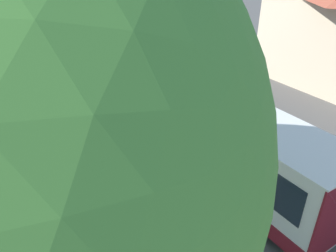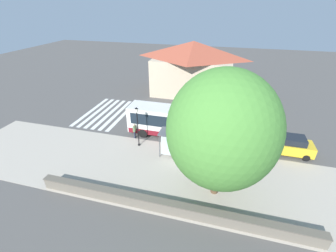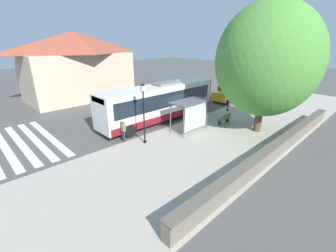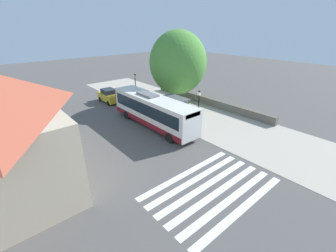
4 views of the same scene
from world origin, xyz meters
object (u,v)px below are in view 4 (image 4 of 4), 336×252
object	(u,v)px
street_lamp_far	(136,87)
parked_car_behind_bus	(109,96)
bus_shelter	(177,101)
bus	(153,110)
street_lamp_near	(198,107)
shade_tree	(178,63)
bench	(164,105)
pedestrian	(196,128)

from	to	relation	value
street_lamp_far	parked_car_behind_bus	size ratio (longest dim) A/B	1.09
parked_car_behind_bus	bus_shelter	bearing A→B (deg)	107.22
bus	street_lamp_near	xyz separation A→B (m)	(-2.80, 3.99, 0.75)
bus	shade_tree	size ratio (longest dim) A/B	1.21
bench	bus_shelter	bearing A→B (deg)	75.41
pedestrian	bench	xyz separation A→B (m)	(-2.97, -8.59, -0.55)
bench	parked_car_behind_bus	size ratio (longest dim) A/B	0.39
pedestrian	street_lamp_near	xyz separation A→B (m)	(-1.24, -0.96, 1.55)
bus_shelter	street_lamp_far	distance (m)	7.30
street_lamp_near	bus_shelter	bearing A→B (deg)	-101.11
bus	parked_car_behind_bus	bearing A→B (deg)	-91.57
bus	bench	size ratio (longest dim) A/B	7.69
bus_shelter	shade_tree	bearing A→B (deg)	-133.32
bench	shade_tree	distance (m)	5.86
bus	pedestrian	distance (m)	5.25
street_lamp_near	shade_tree	size ratio (longest dim) A/B	0.44
bus_shelter	pedestrian	distance (m)	5.56
pedestrian	street_lamp_far	size ratio (longest dim) A/B	0.40
street_lamp_far	shade_tree	xyz separation A→B (m)	(-4.77, 3.23, 3.04)
bench	street_lamp_far	distance (m)	4.64
street_lamp_near	parked_car_behind_bus	xyz separation A→B (m)	(2.51, -14.76, -1.65)
pedestrian	shade_tree	world-z (taller)	shade_tree
bus	bus_shelter	world-z (taller)	bus
bus_shelter	street_lamp_far	bearing A→B (deg)	-82.03
bus	street_lamp_near	world-z (taller)	street_lamp_near
bench	shade_tree	xyz separation A→B (m)	(-2.84, -0.44, 5.11)
pedestrian	shade_tree	distance (m)	11.67
bus_shelter	street_lamp_near	world-z (taller)	street_lamp_near
street_lamp_far	bus_shelter	bearing A→B (deg)	97.97
bus_shelter	parked_car_behind_bus	size ratio (longest dim) A/B	0.81
street_lamp_near	street_lamp_far	distance (m)	11.30
bus_shelter	pedestrian	size ratio (longest dim) A/B	1.85
pedestrian	street_lamp_far	bearing A→B (deg)	-94.84
pedestrian	parked_car_behind_bus	xyz separation A→B (m)	(1.26, -15.73, -0.10)
bench	street_lamp_near	size ratio (longest dim) A/B	0.35
street_lamp_near	bench	bearing A→B (deg)	-102.74
bus_shelter	shade_tree	size ratio (longest dim) A/B	0.33
shade_tree	street_lamp_near	bearing A→B (deg)	60.54
bus_shelter	bench	size ratio (longest dim) A/B	2.08
pedestrian	shade_tree	size ratio (longest dim) A/B	0.18
bus_shelter	street_lamp_near	bearing A→B (deg)	78.89
bench	shade_tree	world-z (taller)	shade_tree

